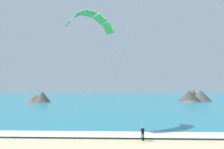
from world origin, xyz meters
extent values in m
cube|color=teal|center=(0.00, 70.98, 0.10)|extent=(200.00, 120.00, 0.20)
cube|color=white|center=(0.00, 11.98, 0.22)|extent=(200.00, 3.06, 0.04)
ellipsoid|color=yellow|center=(1.30, 10.01, 0.03)|extent=(0.53, 1.43, 0.05)
cube|color=black|center=(1.30, 10.26, 0.07)|extent=(0.16, 0.07, 0.04)
cube|color=black|center=(1.30, 9.76, 0.07)|extent=(0.16, 0.07, 0.04)
cylinder|color=black|center=(1.20, 10.00, 0.42)|extent=(0.14, 0.14, 0.84)
cylinder|color=black|center=(1.40, 10.01, 0.42)|extent=(0.14, 0.14, 0.84)
cube|color=black|center=(1.30, 10.01, 1.14)|extent=(0.35, 0.22, 0.60)
sphere|color=tan|center=(1.30, 10.01, 1.58)|extent=(0.22, 0.22, 0.22)
cylinder|color=black|center=(1.11, 10.15, 1.19)|extent=(0.12, 0.51, 0.22)
cylinder|color=black|center=(1.47, 10.18, 1.19)|extent=(0.12, 0.51, 0.22)
cylinder|color=black|center=(1.28, 10.39, 1.19)|extent=(0.55, 0.07, 0.04)
cube|color=#3F3F42|center=(1.29, 10.13, 0.92)|extent=(0.12, 0.09, 0.10)
cube|color=green|center=(-3.40, 20.68, 16.52)|extent=(2.25, 1.96, 1.98)
cube|color=white|center=(-2.93, 20.16, 16.75)|extent=(1.10, 1.02, 1.69)
cube|color=green|center=(-4.80, 19.80, 17.91)|extent=(2.56, 2.40, 1.45)
cube|color=white|center=(-4.32, 19.28, 18.14)|extent=(1.48, 1.40, 1.09)
cube|color=green|center=(-6.42, 18.46, 18.42)|extent=(2.60, 2.58, 0.59)
cube|color=white|center=(-5.94, 17.94, 18.64)|extent=(1.61, 1.50, 0.23)
cube|color=green|center=(-7.90, 16.97, 17.91)|extent=(2.41, 2.53, 1.45)
cube|color=white|center=(-7.42, 16.45, 18.14)|extent=(1.49, 1.37, 1.09)
cube|color=green|center=(-8.90, 15.66, 16.52)|extent=(1.92, 2.25, 1.98)
cube|color=white|center=(-8.43, 15.14, 16.75)|extent=(1.08, 1.03, 1.69)
cylinder|color=#B2B2B7|center=(-1.04, 15.53, 8.86)|extent=(4.76, 10.32, 15.33)
cylinder|color=#B2B2B7|center=(-3.79, 13.02, 8.86)|extent=(10.25, 5.30, 15.33)
cone|color=#56514C|center=(26.88, 64.63, 2.25)|extent=(5.68, 5.68, 4.49)
cone|color=#56514C|center=(29.18, 63.86, 2.21)|extent=(8.55, 8.55, 4.42)
cone|color=#47423D|center=(24.34, 61.65, 2.18)|extent=(8.72, 8.72, 4.35)
cone|color=#665B51|center=(24.08, 60.74, 1.36)|extent=(7.53, 7.53, 2.72)
cone|color=#47423D|center=(-31.30, 55.10, 0.87)|extent=(3.71, 3.71, 1.74)
cone|color=#56514C|center=(-28.89, 55.38, 1.03)|extent=(5.49, 5.49, 2.05)
cone|color=#665B51|center=(-31.30, 56.91, 1.39)|extent=(8.16, 8.16, 2.78)
cone|color=#56514C|center=(-28.84, 56.87, 1.99)|extent=(6.38, 6.38, 3.97)
camera|label=1|loc=(-1.51, -14.78, 6.84)|focal=32.74mm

